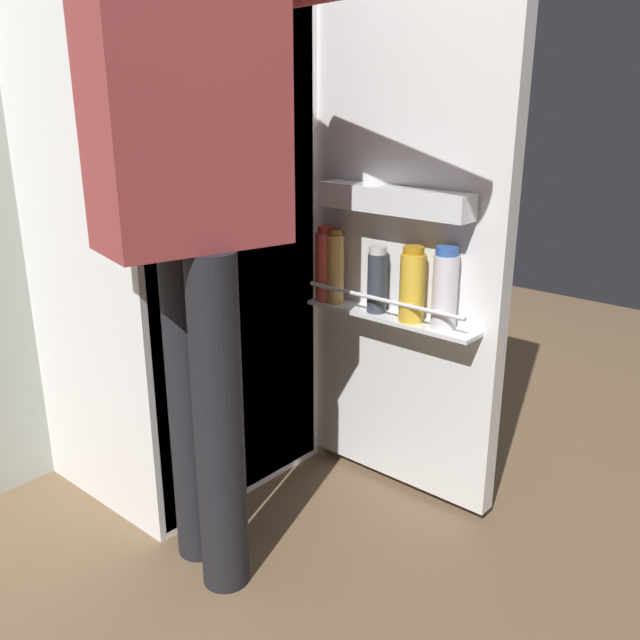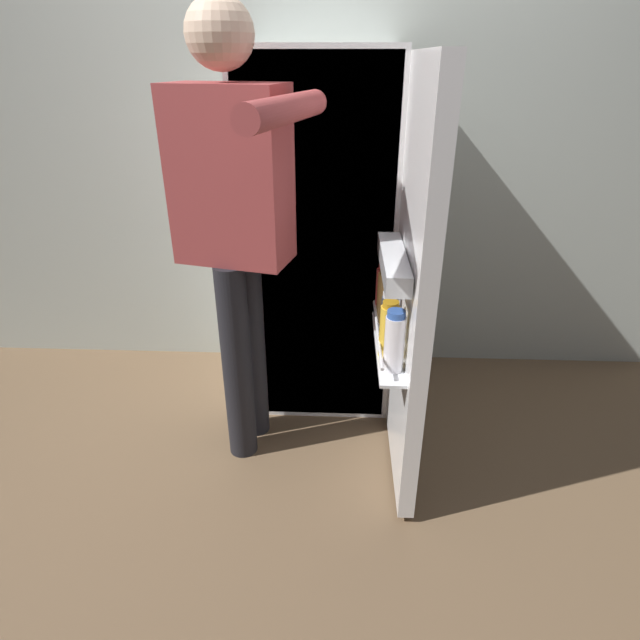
% 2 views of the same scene
% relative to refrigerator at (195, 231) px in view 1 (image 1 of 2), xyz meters
% --- Properties ---
extents(ground_plane, '(5.58, 5.58, 0.00)m').
position_rel_refrigerator_xyz_m(ground_plane, '(-0.03, -0.48, -0.80)').
color(ground_plane, brown).
extents(kitchen_wall, '(4.40, 0.10, 2.60)m').
position_rel_refrigerator_xyz_m(kitchen_wall, '(-0.03, 0.40, 0.50)').
color(kitchen_wall, beige).
rests_on(kitchen_wall, ground_plane).
extents(refrigerator, '(0.73, 1.22, 1.60)m').
position_rel_refrigerator_xyz_m(refrigerator, '(0.00, 0.00, 0.00)').
color(refrigerator, white).
rests_on(refrigerator, ground_plane).
extents(person, '(0.56, 0.80, 1.74)m').
position_rel_refrigerator_xyz_m(person, '(-0.32, -0.41, 0.25)').
color(person, black).
rests_on(person, ground_plane).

